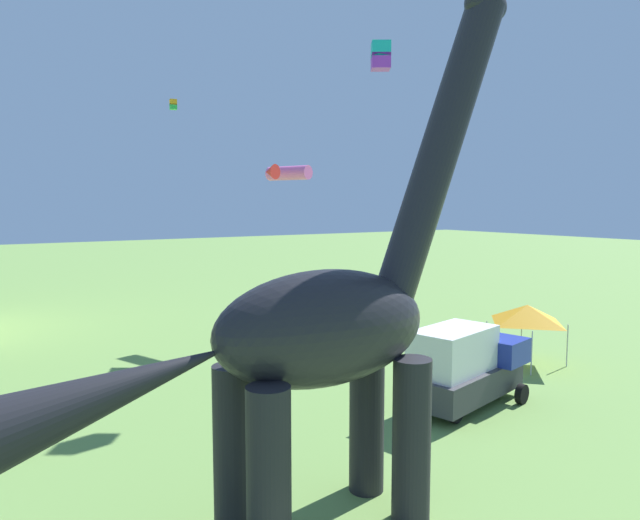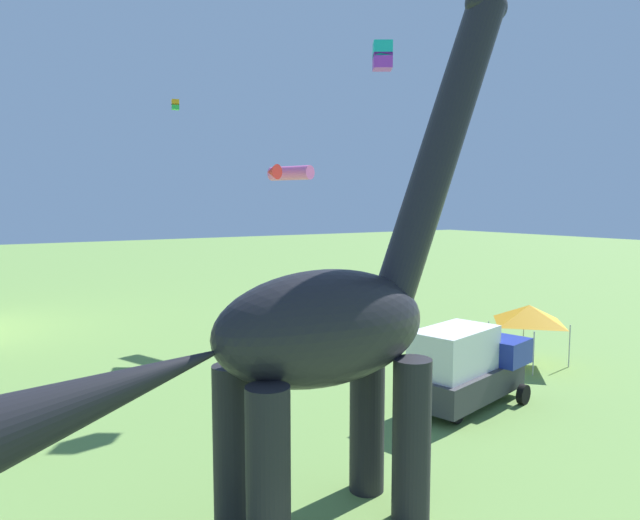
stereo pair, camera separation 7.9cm
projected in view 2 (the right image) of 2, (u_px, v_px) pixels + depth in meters
dinosaur_sculpture at (322, 328)px, 13.71m from camera, size 13.26×2.81×13.86m
parked_box_truck at (467, 365)px, 22.51m from camera, size 5.94×3.38×3.20m
person_near_flyer at (29, 428)px, 18.19m from camera, size 0.55×0.24×1.46m
festival_canopy_tent at (529, 314)px, 28.27m from camera, size 3.15×3.15×3.00m
kite_drifting at (287, 173)px, 34.32m from camera, size 3.03×3.11×0.88m
kite_far_right at (383, 56)px, 27.55m from camera, size 1.24×1.24×1.28m
kite_mid_center at (175, 105)px, 32.05m from camera, size 0.47×0.47×0.56m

